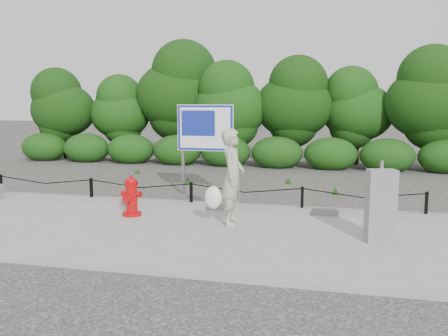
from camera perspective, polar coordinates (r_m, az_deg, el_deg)
name	(u,v)px	position (r m, az deg, el deg)	size (l,w,h in m)	color
ground	(191,211)	(10.90, -3.95, -5.24)	(90.00, 90.00, 0.00)	#2D2B28
sidewalk	(160,233)	(9.06, -7.73, -7.77)	(14.00, 4.00, 0.08)	gray
curb	(192,205)	(10.91, -3.88, -4.41)	(14.00, 0.22, 0.14)	slate
chain_barrier	(191,192)	(10.80, -3.97, -2.88)	(10.06, 0.06, 0.60)	black
treeline	(257,101)	(19.36, 3.96, 8.04)	(20.01, 3.80, 4.96)	black
fire_hydrant	(131,197)	(10.26, -11.09, -3.38)	(0.46, 0.47, 0.86)	#B6060A
pedestrian	(231,178)	(9.28, 0.89, -1.24)	(0.75, 0.70, 1.89)	#ACA693
utility_cabinet	(381,206)	(8.59, 18.34, -4.35)	(0.54, 0.40, 1.40)	gray
advertising_sign	(205,132)	(12.43, -2.28, 4.35)	(1.51, 0.13, 2.41)	slate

